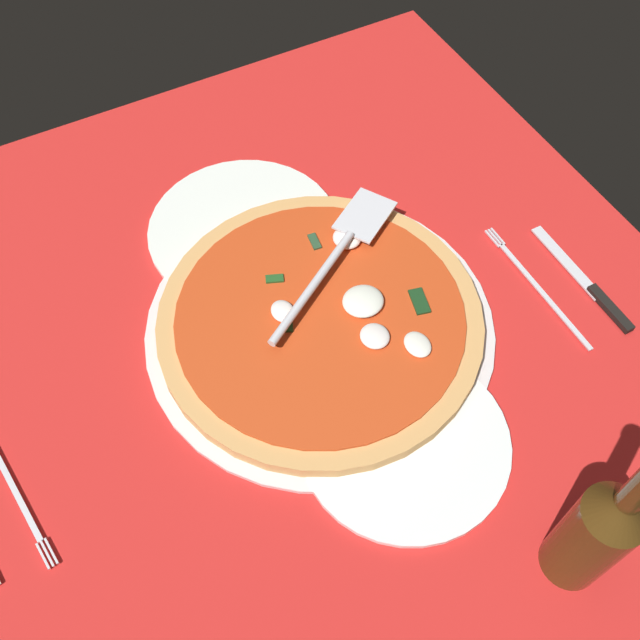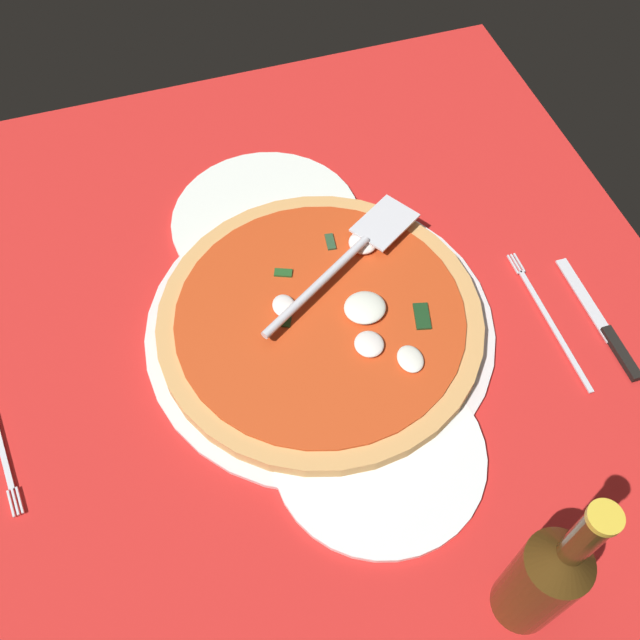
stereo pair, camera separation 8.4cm
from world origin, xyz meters
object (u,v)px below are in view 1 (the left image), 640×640
Objects in this scene: dinner_plate_left at (243,230)px; place_setting_far at (563,288)px; pizza at (321,319)px; dinner_plate_right at (405,442)px; pizza_server at (335,256)px; beer_bottle at (597,532)px.

dinner_plate_left is 40.64cm from place_setting_far.
pizza is (17.88, 1.80, 1.46)cm from dinner_plate_left.
dinner_plate_right is 0.60× the size of pizza.
pizza_server is 28.33cm from place_setting_far.
pizza_server is 41.13cm from beer_bottle.
place_setting_far is (26.78, 30.57, -0.15)cm from dinner_plate_left.
pizza_server is at bearing 59.32° from place_setting_far.
pizza reaches higher than dinner_plate_left.
dinner_plate_right is at bearing -131.79° from pizza_server.
place_setting_far reaches higher than dinner_plate_right.
place_setting_far is 34.40cm from beer_bottle.
pizza_server reaches higher than dinner_plate_left.
dinner_plate_left is at bearing 49.20° from place_setting_far.
dinner_plate_left is at bearing 86.06° from pizza_server.
beer_bottle reaches higher than pizza_server.
pizza_server reaches higher than dinner_plate_right.
pizza is at bearing -162.89° from pizza_server.
beer_bottle is at bearing 13.43° from pizza.
dinner_plate_left is 1.09× the size of dinner_plate_right.
dinner_plate_right is 21.37cm from beer_bottle.
beer_bottle is (26.26, -20.37, 8.88)cm from place_setting_far.
dinner_plate_left is 18.03cm from pizza.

